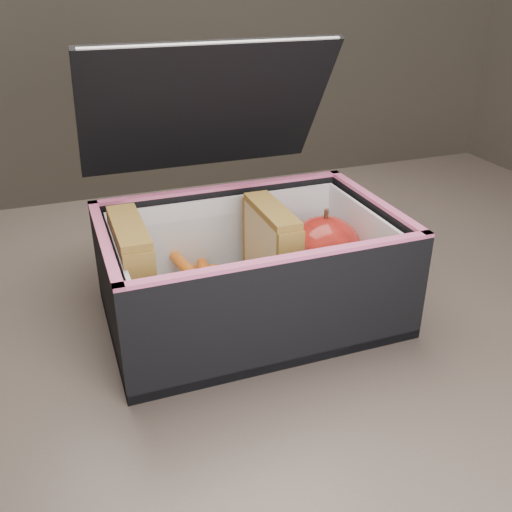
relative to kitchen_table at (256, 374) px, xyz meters
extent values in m
cube|color=brown|center=(0.00, 0.00, 0.08)|extent=(1.20, 0.80, 0.03)
cube|color=#382D26|center=(0.55, 0.35, -0.30)|extent=(0.05, 0.05, 0.72)
cube|color=black|center=(-0.01, 0.14, 0.28)|extent=(0.28, 0.11, 0.16)
cube|color=#DEC587|center=(-0.14, -0.01, 0.16)|extent=(0.01, 0.10, 0.10)
cube|color=#D96668|center=(-0.13, -0.01, 0.15)|extent=(0.01, 0.09, 0.10)
cube|color=#DEC587|center=(-0.12, -0.01, 0.16)|extent=(0.01, 0.10, 0.10)
cube|color=brown|center=(-0.13, -0.01, 0.21)|extent=(0.03, 0.10, 0.01)
cube|color=#DEC587|center=(0.00, -0.01, 0.16)|extent=(0.01, 0.09, 0.10)
cube|color=#D96668|center=(0.01, -0.01, 0.15)|extent=(0.01, 0.09, 0.09)
cube|color=#DEC587|center=(0.02, -0.01, 0.16)|extent=(0.01, 0.09, 0.10)
cube|color=brown|center=(0.01, -0.01, 0.21)|extent=(0.03, 0.09, 0.01)
cylinder|color=#EE581E|center=(-0.05, 0.02, 0.11)|extent=(0.02, 0.10, 0.01)
cylinder|color=#EE581E|center=(-0.04, -0.01, 0.12)|extent=(0.03, 0.10, 0.01)
cylinder|color=#EE581E|center=(-0.06, 0.02, 0.14)|extent=(0.03, 0.10, 0.01)
cylinder|color=#EE581E|center=(-0.07, -0.02, 0.11)|extent=(0.01, 0.10, 0.01)
cylinder|color=#EE581E|center=(-0.05, -0.04, 0.12)|extent=(0.02, 0.10, 0.01)
cylinder|color=#EE581E|center=(-0.05, -0.03, 0.14)|extent=(0.02, 0.10, 0.01)
cylinder|color=#EE581E|center=(-0.05, -0.03, 0.11)|extent=(0.02, 0.10, 0.01)
cylinder|color=#EE581E|center=(-0.05, 0.01, 0.12)|extent=(0.03, 0.10, 0.01)
cube|color=white|center=(0.08, 0.00, 0.11)|extent=(0.09, 0.09, 0.01)
ellipsoid|color=maroon|center=(0.08, 0.00, 0.15)|extent=(0.11, 0.11, 0.07)
cylinder|color=#462819|center=(0.08, 0.00, 0.19)|extent=(0.01, 0.01, 0.01)
camera|label=1|loc=(-0.18, -0.49, 0.42)|focal=40.00mm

